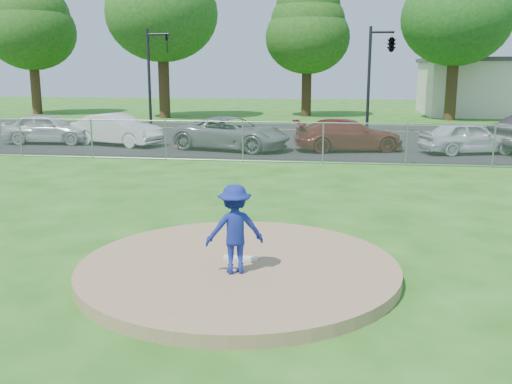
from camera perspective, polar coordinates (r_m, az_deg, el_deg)
ground at (r=19.39m, az=3.50°, el=2.01°), size 120.00×120.00×0.00m
pitchers_mound at (r=9.74m, az=-1.76°, el=-7.64°), size 5.40×5.40×0.20m
pitching_rubber at (r=9.89m, az=-1.55°, el=-6.60°), size 0.60×0.15×0.04m
chain_link_fence at (r=21.25m, az=4.01°, el=4.94°), size 40.00×0.06×1.50m
parking_lot at (r=25.80m, az=4.79°, el=4.52°), size 50.00×8.00×0.01m
street at (r=33.23m, az=5.66°, el=6.20°), size 60.00×7.00×0.01m
tree_far_left at (r=48.36m, az=-21.63°, el=15.64°), size 6.72×6.72×10.74m
tree_center at (r=43.21m, az=5.18°, el=16.14°), size 6.16×6.16×9.84m
tree_right at (r=41.89m, az=19.49°, el=17.28°), size 7.28×7.28×11.63m
traffic_signal_left at (r=32.72m, az=-10.26°, el=11.87°), size 1.28×0.20×5.60m
traffic_signal_center at (r=31.13m, az=13.18°, el=14.05°), size 1.42×2.48×5.60m
pitcher at (r=9.06m, az=-2.15°, el=-3.73°), size 1.05×0.81×1.44m
traffic_cone at (r=25.96m, az=-7.64°, el=5.29°), size 0.36×0.36×0.69m
parked_car_silver at (r=28.51m, az=-20.00°, el=6.01°), size 4.29×1.98×1.42m
parked_car_white at (r=26.98m, az=-13.70°, el=6.08°), size 4.55×2.73×1.42m
parked_car_gray at (r=24.73m, az=-2.43°, el=5.88°), size 5.49×3.57×1.41m
parked_car_darkred at (r=24.70m, az=9.23°, el=5.65°), size 4.94×2.96×1.34m
parked_car_pearl at (r=25.10m, az=20.47°, el=5.14°), size 4.21×2.66×1.33m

